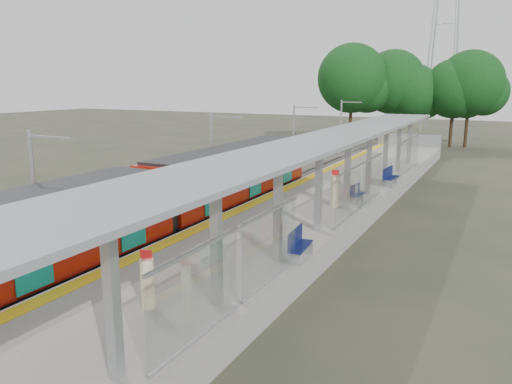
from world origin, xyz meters
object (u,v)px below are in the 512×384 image
Objects in this scene: train at (151,203)px; litter_bin at (354,193)px; bench_mid at (356,193)px; bench_far at (390,176)px; info_pillar_near at (147,283)px; info_pillar_far at (335,191)px; bench_near at (298,243)px.

train is 10.75m from litter_bin.
bench_mid is 5.08m from bench_far.
info_pillar_far is (0.87, 13.34, 0.08)m from info_pillar_near.
litter_bin is (6.30, 8.69, -0.63)m from train.
info_pillar_far reaches higher than bench_mid.
bench_mid is 14.88m from info_pillar_near.
bench_mid is at bearing 87.87° from bench_near.
info_pillar_near is 0.90× the size of info_pillar_far.
bench_near is 0.97× the size of info_pillar_near.
train reaches higher than info_pillar_far.
bench_mid is 0.74× the size of info_pillar_far.
bench_near is at bearing -85.17° from litter_bin.
info_pillar_near is (-2.16, -5.46, 0.16)m from bench_near.
bench_near reaches higher than bench_mid.
train is 32.88× the size of litter_bin.
bench_mid is at bearing -47.59° from litter_bin.
train reaches higher than bench_mid.
bench_far is (7.10, 13.52, -0.47)m from train.
bench_near is 7.98m from info_pillar_far.
info_pillar_near is (-2.16, -19.83, 0.13)m from bench_far.
train is at bearing -125.94° from litter_bin.
info_pillar_far is 1.78m from litter_bin.
bench_near is at bearing -69.29° from info_pillar_far.
bench_mid is (-0.62, 9.33, -0.09)m from bench_near.
bench_far is 0.90× the size of info_pillar_far.
bench_mid is at bearing 67.64° from info_pillar_near.
bench_far is (0.61, 5.04, 0.11)m from bench_mid.
bench_mid is at bearing 52.59° from train.
info_pillar_far is 2.21× the size of litter_bin.
info_pillar_far is (-1.28, -6.50, 0.22)m from bench_far.
bench_near is 0.87× the size of info_pillar_far.
info_pillar_far is at bearing 50.37° from train.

